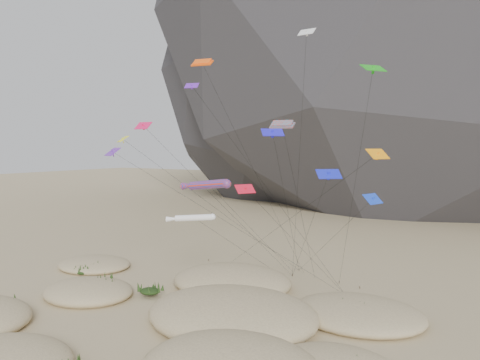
# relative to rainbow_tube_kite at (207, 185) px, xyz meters

# --- Properties ---
(ground) EXTENTS (500.00, 500.00, 0.00)m
(ground) POSITION_rel_rainbow_tube_kite_xyz_m (1.92, -10.79, -12.73)
(ground) COLOR #CCB789
(ground) RESTS_ON ground
(dunes) EXTENTS (49.78, 38.15, 4.09)m
(dunes) POSITION_rel_rainbow_tube_kite_xyz_m (2.48, -7.21, -12.00)
(dunes) COLOR #CCB789
(dunes) RESTS_ON ground
(dune_grass) EXTENTS (41.65, 29.00, 1.55)m
(dune_grass) POSITION_rel_rainbow_tube_kite_xyz_m (1.41, -7.34, -11.90)
(dune_grass) COLOR black
(dune_grass) RESTS_ON ground
(kite_stakes) EXTENTS (23.29, 7.35, 0.30)m
(kite_stakes) POSITION_rel_rainbow_tube_kite_xyz_m (3.51, 12.53, -12.58)
(kite_stakes) COLOR #3F2D1E
(kite_stakes) RESTS_ON ground
(rainbow_tube_kite) EXTENTS (7.52, 15.81, 13.52)m
(rainbow_tube_kite) POSITION_rel_rainbow_tube_kite_xyz_m (0.00, 0.00, 0.00)
(rainbow_tube_kite) COLOR red
(rainbow_tube_kite) RESTS_ON ground
(white_tube_kite) EXTENTS (7.98, 13.80, 9.31)m
(white_tube_kite) POSITION_rel_rainbow_tube_kite_xyz_m (-2.70, 0.89, -4.02)
(white_tube_kite) COLOR white
(white_tube_kite) RESTS_ON ground
(orange_parafoil) EXTENTS (8.41, 14.05, 26.97)m
(orange_parafoil) POSITION_rel_rainbow_tube_kite_xyz_m (-1.79, 2.15, 13.39)
(orange_parafoil) COLOR #FD550D
(orange_parafoil) RESTS_ON ground
(multi_parafoil) EXTENTS (3.58, 15.78, 19.52)m
(multi_parafoil) POSITION_rel_rainbow_tube_kite_xyz_m (9.69, -1.07, 6.09)
(multi_parafoil) COLOR red
(multi_parafoil) RESTS_ON ground
(delta_kites) EXTENTS (33.42, 22.44, 29.78)m
(delta_kites) POSITION_rel_rainbow_tube_kite_xyz_m (5.67, -0.94, 4.71)
(delta_kites) COLOR #EFF319
(delta_kites) RESTS_ON ground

